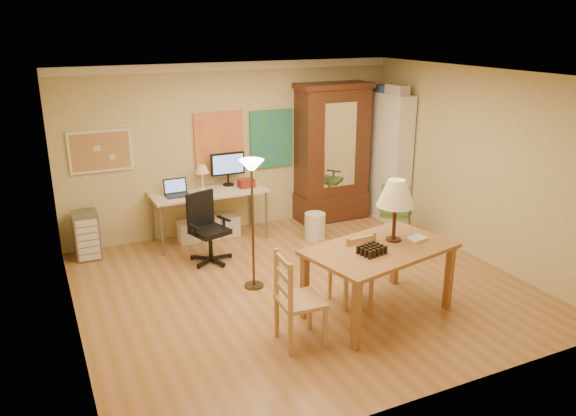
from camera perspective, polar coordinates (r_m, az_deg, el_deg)
name	(u,v)px	position (r m, az deg, el deg)	size (l,w,h in m)	color
floor	(302,287)	(7.38, 1.48, -8.01)	(5.50, 5.50, 0.00)	olive
crown_molding	(232,66)	(8.90, -5.71, 14.17)	(5.50, 0.08, 0.12)	white
corkboard	(101,151)	(8.61, -18.49, 5.50)	(0.90, 0.04, 0.62)	tan
art_panel_left	(219,144)	(8.99, -7.00, 6.50)	(0.80, 0.04, 1.00)	gold
art_panel_right	(271,139)	(9.31, -1.70, 7.03)	(0.75, 0.04, 0.95)	teal
dining_table	(386,232)	(6.53, 9.91, -2.39)	(1.85, 1.33, 1.57)	olive
ladder_chair_back	(352,270)	(6.86, 6.56, -6.26)	(0.45, 0.43, 0.93)	#AC864E
ladder_chair_left	(298,302)	(5.98, 0.98, -9.52)	(0.49, 0.51, 1.03)	#AC864E
torchiere_lamp	(252,186)	(6.91, -3.69, 2.21)	(0.31, 0.31, 1.69)	#43311A
computer_desk	(210,209)	(8.87, -7.88, -0.13)	(1.76, 0.77, 1.33)	#BEAB8B
office_chair_black	(209,244)	(8.11, -8.02, -3.60)	(0.62, 0.62, 1.00)	black
office_chair_green	(394,225)	(8.97, 10.75, -1.67)	(0.61, 0.61, 0.95)	slate
drawer_cart	(86,235)	(8.64, -19.79, -2.62)	(0.35, 0.41, 0.69)	slate
armoire	(332,161)	(9.64, 4.44, 4.75)	(1.27, 0.60, 2.34)	#36170E
bookshelf	(389,158)	(9.73, 10.27, 5.00)	(0.32, 0.86, 2.16)	white
wastebin	(315,226)	(8.90, 2.75, -1.83)	(0.33, 0.33, 0.41)	silver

